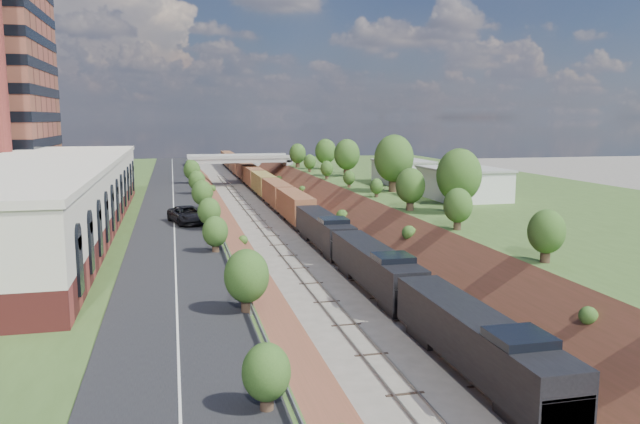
% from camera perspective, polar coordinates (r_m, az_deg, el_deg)
% --- Properties ---
extents(platform_left, '(44.00, 180.00, 5.00)m').
position_cam_1_polar(platform_left, '(89.48, -24.47, -0.91)').
color(platform_left, '#3C5623').
rests_on(platform_left, ground).
extents(platform_right, '(44.00, 180.00, 5.00)m').
position_cam_1_polar(platform_right, '(100.24, 15.72, 0.50)').
color(platform_right, '#3C5623').
rests_on(platform_right, ground).
extents(embankment_left, '(10.00, 180.00, 10.00)m').
position_cam_1_polar(embankment_left, '(88.28, -10.22, -2.03)').
color(embankment_left, brown).
rests_on(embankment_left, ground).
extents(embankment_right, '(10.00, 180.00, 10.00)m').
position_cam_1_polar(embankment_right, '(92.06, 3.58, -1.47)').
color(embankment_right, brown).
rests_on(embankment_right, ground).
extents(rail_left_track, '(1.58, 180.00, 0.18)m').
position_cam_1_polar(rail_left_track, '(89.09, -4.82, -1.77)').
color(rail_left_track, gray).
rests_on(rail_left_track, ground).
extents(rail_right_track, '(1.58, 180.00, 0.18)m').
position_cam_1_polar(rail_right_track, '(89.99, -1.55, -1.63)').
color(rail_right_track, gray).
rests_on(rail_right_track, ground).
extents(road, '(8.00, 180.00, 0.10)m').
position_cam_1_polar(road, '(87.39, -13.26, 1.12)').
color(road, black).
rests_on(road, platform_left).
extents(guardrail, '(0.10, 171.00, 0.70)m').
position_cam_1_polar(guardrail, '(87.22, -10.58, 1.52)').
color(guardrail, '#99999E').
rests_on(guardrail, platform_left).
extents(commercial_building, '(14.30, 62.30, 7.00)m').
position_cam_1_polar(commercial_building, '(66.33, -24.15, 1.28)').
color(commercial_building, maroon).
rests_on(commercial_building, platform_left).
extents(overpass, '(24.50, 8.30, 7.40)m').
position_cam_1_polar(overpass, '(149.90, -7.40, 4.27)').
color(overpass, gray).
rests_on(overpass, ground).
extents(white_building_near, '(9.00, 12.00, 4.00)m').
position_cam_1_polar(white_building_near, '(88.27, 12.94, 2.48)').
color(white_building_near, silver).
rests_on(white_building_near, platform_right).
extents(white_building_far, '(8.00, 10.00, 3.60)m').
position_cam_1_polar(white_building_far, '(108.18, 7.55, 3.61)').
color(white_building_far, silver).
rests_on(white_building_far, platform_right).
extents(tree_right_large, '(5.25, 5.25, 7.61)m').
position_cam_1_polar(tree_right_large, '(74.47, 12.58, 3.23)').
color(tree_right_large, '#473323').
rests_on(tree_right_large, platform_right).
extents(tree_left_crest, '(2.45, 2.45, 3.55)m').
position_cam_1_polar(tree_left_crest, '(47.70, -8.70, -2.45)').
color(tree_left_crest, '#473323').
rests_on(tree_left_crest, platform_left).
extents(freight_train, '(3.18, 195.51, 4.72)m').
position_cam_1_polar(freight_train, '(127.43, -5.12, 2.56)').
color(freight_train, black).
rests_on(freight_train, ground).
extents(suv, '(4.50, 7.00, 1.79)m').
position_cam_1_polar(suv, '(66.93, -12.03, -0.26)').
color(suv, black).
rests_on(suv, road).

